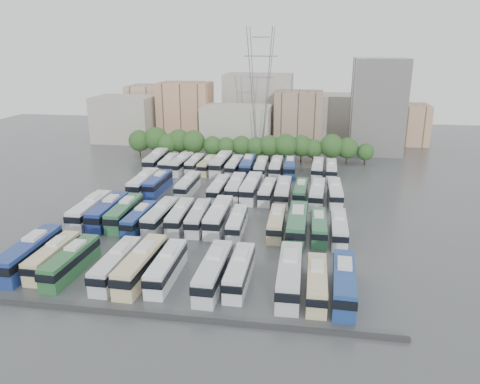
% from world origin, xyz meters
% --- Properties ---
extents(ground, '(220.00, 220.00, 0.00)m').
position_xyz_m(ground, '(0.00, 0.00, 0.00)').
color(ground, '#424447').
rests_on(ground, ground).
extents(parapet, '(56.00, 0.50, 0.50)m').
position_xyz_m(parapet, '(0.00, -33.00, 0.25)').
color(parapet, '#2D2D30').
rests_on(parapet, ground).
extents(tree_line, '(65.16, 7.82, 8.20)m').
position_xyz_m(tree_line, '(-2.45, 42.15, 4.37)').
color(tree_line, black).
rests_on(tree_line, ground).
extents(city_buildings, '(102.00, 35.00, 20.00)m').
position_xyz_m(city_buildings, '(-7.46, 71.86, 7.87)').
color(city_buildings, '#9E998E').
rests_on(city_buildings, ground).
extents(apartment_tower, '(14.00, 14.00, 26.00)m').
position_xyz_m(apartment_tower, '(34.00, 58.00, 13.00)').
color(apartment_tower, silver).
rests_on(apartment_tower, ground).
extents(electricity_pylon, '(9.00, 6.91, 33.83)m').
position_xyz_m(electricity_pylon, '(2.00, 50.00, 18.66)').
color(electricity_pylon, slate).
rests_on(electricity_pylon, ground).
extents(bus_r0_s0, '(3.29, 13.66, 4.27)m').
position_xyz_m(bus_r0_s0, '(-21.49, -23.42, 2.09)').
color(bus_r0_s0, navy).
rests_on(bus_r0_s0, ground).
extents(bus_r0_s1, '(2.59, 11.72, 3.67)m').
position_xyz_m(bus_r0_s1, '(-18.10, -23.28, 1.80)').
color(bus_r0_s1, beige).
rests_on(bus_r0_s1, ground).
extents(bus_r0_s2, '(3.07, 12.15, 3.78)m').
position_xyz_m(bus_r0_s2, '(-14.81, -24.42, 1.86)').
color(bus_r0_s2, '#2A6336').
rests_on(bus_r0_s2, ground).
extents(bus_r0_s4, '(2.81, 12.20, 3.82)m').
position_xyz_m(bus_r0_s4, '(-8.33, -24.29, 1.87)').
color(bus_r0_s4, silver).
rests_on(bus_r0_s4, ground).
extents(bus_r0_s5, '(3.27, 13.25, 4.13)m').
position_xyz_m(bus_r0_s5, '(-4.96, -24.10, 2.03)').
color(bus_r0_s5, beige).
rests_on(bus_r0_s5, ground).
extents(bus_r0_s6, '(2.66, 11.89, 3.73)m').
position_xyz_m(bus_r0_s6, '(-1.53, -23.86, 1.83)').
color(bus_r0_s6, white).
rests_on(bus_r0_s6, ground).
extents(bus_r0_s8, '(2.96, 12.85, 4.02)m').
position_xyz_m(bus_r0_s8, '(4.94, -24.35, 1.97)').
color(bus_r0_s8, silver).
rests_on(bus_r0_s8, ground).
extents(bus_r0_s9, '(2.62, 11.76, 3.69)m').
position_xyz_m(bus_r0_s9, '(8.19, -23.44, 1.81)').
color(bus_r0_s9, silver).
rests_on(bus_r0_s9, ground).
extents(bus_r0_s11, '(3.08, 13.40, 4.19)m').
position_xyz_m(bus_r0_s11, '(14.71, -23.96, 2.06)').
color(bus_r0_s11, silver).
rests_on(bus_r0_s11, ground).
extents(bus_r0_s12, '(2.55, 11.48, 3.60)m').
position_xyz_m(bus_r0_s12, '(18.13, -24.94, 1.77)').
color(bus_r0_s12, beige).
rests_on(bus_r0_s12, ground).
extents(bus_r0_s13, '(3.24, 12.77, 3.98)m').
position_xyz_m(bus_r0_s13, '(21.44, -24.65, 1.95)').
color(bus_r0_s13, navy).
rests_on(bus_r0_s13, ground).
extents(bus_r1_s0, '(3.08, 13.14, 4.11)m').
position_xyz_m(bus_r1_s0, '(-21.35, -5.34, 2.02)').
color(bus_r1_s0, silver).
rests_on(bus_r1_s0, ground).
extents(bus_r1_s1, '(2.94, 12.90, 4.04)m').
position_xyz_m(bus_r1_s1, '(-18.00, -5.36, 1.98)').
color(bus_r1_s1, navy).
rests_on(bus_r1_s1, ground).
extents(bus_r1_s2, '(3.05, 12.52, 3.91)m').
position_xyz_m(bus_r1_s2, '(-14.97, -5.37, 1.92)').
color(bus_r1_s2, '#2C6740').
rests_on(bus_r1_s2, ground).
extents(bus_r1_s3, '(2.68, 11.19, 3.49)m').
position_xyz_m(bus_r1_s3, '(-11.56, -7.24, 1.72)').
color(bus_r1_s3, navy).
rests_on(bus_r1_s3, ground).
extents(bus_r1_s4, '(3.07, 12.27, 3.82)m').
position_xyz_m(bus_r1_s4, '(-8.30, -5.84, 1.88)').
color(bus_r1_s4, silver).
rests_on(bus_r1_s4, ground).
extents(bus_r1_s5, '(2.92, 11.65, 3.63)m').
position_xyz_m(bus_r1_s5, '(-5.08, -5.12, 1.78)').
color(bus_r1_s5, silver).
rests_on(bus_r1_s5, ground).
extents(bus_r1_s6, '(3.02, 11.68, 3.64)m').
position_xyz_m(bus_r1_s6, '(-1.84, -5.21, 1.78)').
color(bus_r1_s6, silver).
rests_on(bus_r1_s6, ground).
extents(bus_r1_s7, '(2.92, 13.05, 4.09)m').
position_xyz_m(bus_r1_s7, '(1.57, -4.74, 2.01)').
color(bus_r1_s7, white).
rests_on(bus_r1_s7, ground).
extents(bus_r1_s8, '(2.62, 10.86, 3.39)m').
position_xyz_m(bus_r1_s8, '(5.02, -6.33, 1.67)').
color(bus_r1_s8, white).
rests_on(bus_r1_s8, ground).
extents(bus_r1_s10, '(2.57, 11.27, 3.53)m').
position_xyz_m(bus_r1_s10, '(11.49, -5.57, 1.73)').
color(bus_r1_s10, '#C9BC8A').
rests_on(bus_r1_s10, ground).
extents(bus_r1_s11, '(3.05, 13.44, 4.21)m').
position_xyz_m(bus_r1_s11, '(14.93, -6.33, 2.07)').
color(bus_r1_s11, '#2D6A43').
rests_on(bus_r1_s11, ground).
extents(bus_r1_s12, '(2.70, 11.26, 3.51)m').
position_xyz_m(bus_r1_s12, '(18.35, -6.10, 1.73)').
color(bus_r1_s12, '#2F6E44').
rests_on(bus_r1_s12, ground).
extents(bus_r1_s13, '(2.58, 11.54, 3.62)m').
position_xyz_m(bus_r1_s13, '(21.56, -6.47, 1.78)').
color(bus_r1_s13, silver).
rests_on(bus_r1_s13, ground).
extents(bus_r2_s1, '(2.89, 12.88, 4.03)m').
position_xyz_m(bus_r2_s1, '(-17.95, 12.04, 1.98)').
color(bus_r2_s1, silver).
rests_on(bus_r2_s1, ground).
extents(bus_r2_s2, '(2.90, 12.01, 3.75)m').
position_xyz_m(bus_r2_s2, '(-14.99, 12.70, 1.84)').
color(bus_r2_s2, navy).
rests_on(bus_r2_s2, ground).
extents(bus_r2_s4, '(2.66, 11.93, 3.74)m').
position_xyz_m(bus_r2_s4, '(-8.42, 12.34, 1.84)').
color(bus_r2_s4, silver).
rests_on(bus_r2_s4, ground).
extents(bus_r2_s6, '(2.70, 11.65, 3.64)m').
position_xyz_m(bus_r2_s6, '(-1.65, 11.23, 1.79)').
color(bus_r2_s6, silver).
rests_on(bus_r2_s6, ground).
extents(bus_r2_s7, '(2.88, 12.30, 3.85)m').
position_xyz_m(bus_r2_s7, '(1.64, 12.44, 1.89)').
color(bus_r2_s7, silver).
rests_on(bus_r2_s7, ground).
extents(bus_r2_s8, '(3.14, 13.05, 4.08)m').
position_xyz_m(bus_r2_s8, '(4.83, 12.29, 2.00)').
color(bus_r2_s8, silver).
rests_on(bus_r2_s8, ground).
extents(bus_r2_s9, '(2.80, 11.20, 3.49)m').
position_xyz_m(bus_r2_s9, '(8.27, 11.16, 1.71)').
color(bus_r2_s9, silver).
rests_on(bus_r2_s9, ground).
extents(bus_r2_s10, '(2.79, 12.50, 3.92)m').
position_xyz_m(bus_r2_s10, '(11.41, 10.86, 1.92)').
color(bus_r2_s10, silver).
rests_on(bus_r2_s10, ground).
extents(bus_r2_s11, '(2.78, 11.10, 3.46)m').
position_xyz_m(bus_r2_s11, '(14.84, 12.23, 1.70)').
color(bus_r2_s11, '#2C673F').
rests_on(bus_r2_s11, ground).
extents(bus_r2_s12, '(3.30, 12.39, 3.85)m').
position_xyz_m(bus_r2_s12, '(18.12, 10.97, 1.89)').
color(bus_r2_s12, silver).
rests_on(bus_r2_s12, ground).
extents(bus_r2_s13, '(2.90, 12.06, 3.77)m').
position_xyz_m(bus_r2_s13, '(21.52, 12.04, 1.85)').
color(bus_r2_s13, silver).
rests_on(bus_r2_s13, ground).
extents(bus_r3_s0, '(3.65, 13.73, 4.27)m').
position_xyz_m(bus_r3_s0, '(-21.59, 30.93, 2.10)').
color(bus_r3_s0, silver).
rests_on(bus_r3_s0, ground).
extents(bus_r3_s1, '(2.76, 11.07, 3.45)m').
position_xyz_m(bus_r3_s1, '(-18.11, 30.08, 1.69)').
color(bus_r3_s1, white).
rests_on(bus_r3_s1, ground).
extents(bus_r3_s2, '(3.27, 12.63, 3.93)m').
position_xyz_m(bus_r3_s2, '(-14.70, 29.21, 1.93)').
color(bus_r3_s2, silver).
rests_on(bus_r3_s2, ground).
extents(bus_r3_s3, '(2.44, 11.07, 3.47)m').
position_xyz_m(bus_r3_s3, '(-11.63, 30.49, 1.70)').
color(bus_r3_s3, silver).
rests_on(bus_r3_s3, ground).
extents(bus_r3_s4, '(2.95, 11.11, 3.45)m').
position_xyz_m(bus_r3_s4, '(-8.20, 29.72, 1.70)').
color(bus_r3_s4, '#C3B786').
rests_on(bus_r3_s4, ground).
extents(bus_r3_s5, '(3.30, 13.62, 4.25)m').
position_xyz_m(bus_r3_s5, '(-5.06, 30.53, 2.09)').
color(bus_r3_s5, silver).
rests_on(bus_r3_s5, ground).
extents(bus_r3_s6, '(2.78, 11.80, 3.69)m').
position_xyz_m(bus_r3_s6, '(-1.56, 29.42, 1.81)').
color(bus_r3_s6, silver).
rests_on(bus_r3_s6, ground).
extents(bus_r3_s7, '(3.07, 12.61, 3.93)m').
position_xyz_m(bus_r3_s7, '(1.59, 29.85, 1.93)').
color(bus_r3_s7, navy).
rests_on(bus_r3_s7, ground).
extents(bus_r3_s8, '(2.86, 11.80, 3.68)m').
position_xyz_m(bus_r3_s8, '(4.91, 29.09, 1.81)').
color(bus_r3_s8, silver).
rests_on(bus_r3_s8, ground).
extents(bus_r3_s9, '(2.66, 11.93, 3.74)m').
position_xyz_m(bus_r3_s9, '(8.42, 29.83, 1.84)').
color(bus_r3_s9, silver).
rests_on(bus_r3_s9, ground).
extents(bus_r3_s10, '(2.89, 11.94, 3.73)m').
position_xyz_m(bus_r3_s10, '(11.63, 30.59, 1.83)').
color(bus_r3_s10, navy).
rests_on(bus_r3_s10, ground).
extents(bus_r3_s12, '(2.95, 11.80, 3.68)m').
position_xyz_m(bus_r3_s12, '(18.14, 30.28, 1.80)').
color(bus_r3_s12, silver).
rests_on(bus_r3_s12, ground).
extents(bus_r3_s13, '(2.63, 11.10, 3.47)m').
position_xyz_m(bus_r3_s13, '(21.32, 30.27, 1.70)').
color(bus_r3_s13, silver).
rests_on(bus_r3_s13, ground).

